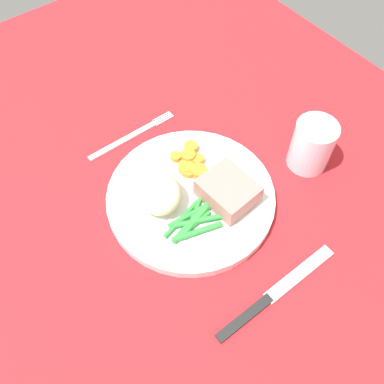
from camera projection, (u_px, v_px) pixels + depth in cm
name	position (u px, v px, depth cm)	size (l,w,h in cm)	color
dining_table	(202.00, 196.00, 66.43)	(120.00, 90.00, 2.00)	red
dinner_plate	(192.00, 199.00, 64.03)	(25.45, 25.45, 1.60)	white
meat_portion	(228.00, 191.00, 61.77)	(7.79, 6.69, 3.45)	#B2756B
mashed_potatoes	(157.00, 192.00, 60.78)	(7.83, 6.71, 4.92)	beige
carrot_slices	(190.00, 163.00, 66.11)	(6.95, 5.52, 1.29)	orange
green_beans	(195.00, 221.00, 60.54)	(6.09, 10.31, 0.88)	#2D8C38
fork	(132.00, 136.00, 71.70)	(1.44, 16.60, 0.40)	silver
knife	(274.00, 294.00, 56.37)	(1.70, 20.50, 0.64)	black
water_glass	(311.00, 148.00, 66.01)	(6.49, 6.49, 8.29)	silver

